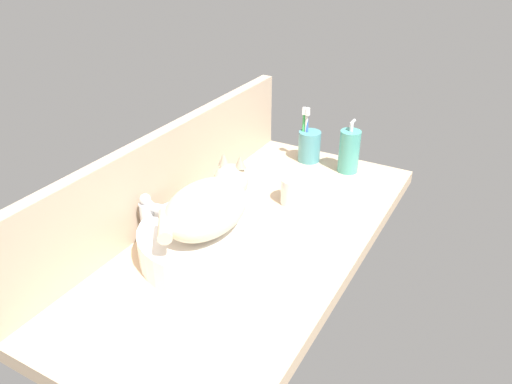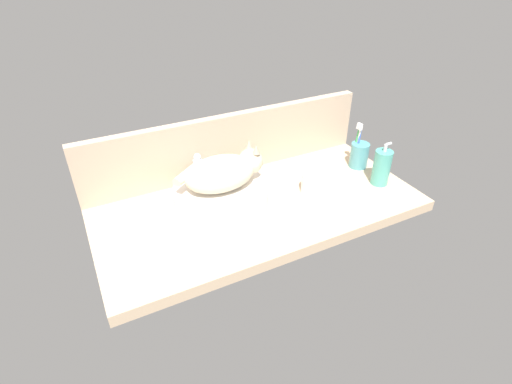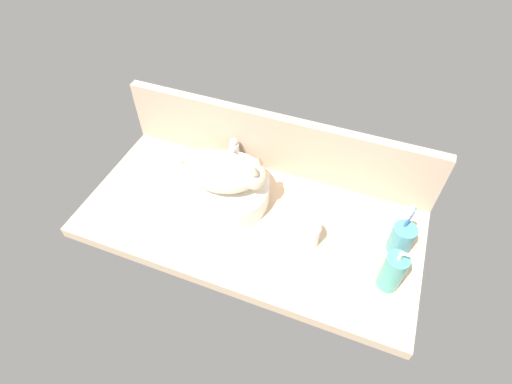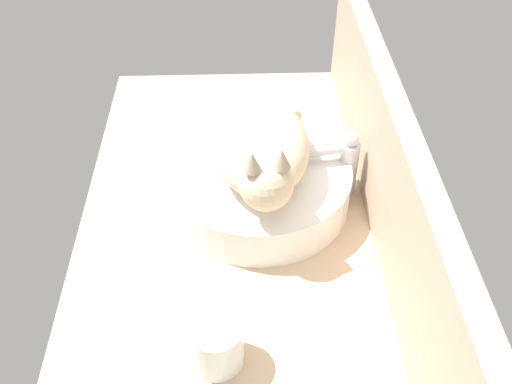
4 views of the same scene
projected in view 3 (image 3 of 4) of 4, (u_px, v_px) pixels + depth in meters
ground_plane at (250, 220)px, 138.25cm from camera, size 114.88×55.53×4.00cm
backsplash_panel at (276, 143)px, 143.90cm from camera, size 114.88×3.60×24.06cm
sink_basin at (222, 190)px, 139.75cm from camera, size 33.23×33.23×7.76cm
cat at (224, 172)px, 132.32cm from camera, size 32.41×18.14×14.00cm
faucet at (234, 154)px, 147.21cm from camera, size 4.24×11.86×13.60cm
soap_dispenser at (393, 272)px, 114.54cm from camera, size 6.58×6.58×17.14cm
toothbrush_cup at (402, 238)px, 124.25cm from camera, size 7.37×7.37×18.70cm
water_glass at (307, 235)px, 127.61cm from camera, size 7.84×7.84×7.85cm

